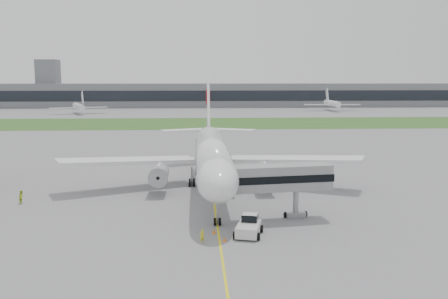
{
  "coord_description": "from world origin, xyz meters",
  "views": [
    {
      "loc": [
        -2.4,
        -72.16,
        17.33
      ],
      "look_at": [
        1.74,
        2.0,
        6.64
      ],
      "focal_mm": 40.0,
      "sensor_mm": 36.0,
      "label": 1
    }
  ],
  "objects": [
    {
      "name": "ground_crew_near",
      "position": [
        -1.89,
        -21.24,
        0.76
      ],
      "size": [
        0.66,
        0.58,
        1.52
      ],
      "primitive_type": "imported",
      "rotation": [
        0.0,
        0.0,
        3.62
      ],
      "color": "gold",
      "rests_on": "ground"
    },
    {
      "name": "terminal_building",
      "position": [
        0.0,
        229.87,
        7.0
      ],
      "size": [
        320.0,
        22.3,
        14.0
      ],
      "color": "slate",
      "rests_on": "ground"
    },
    {
      "name": "safety_cone_left",
      "position": [
        -0.5,
        -18.17,
        0.26
      ],
      "size": [
        0.38,
        0.38,
        0.53
      ],
      "primitive_type": "cone",
      "color": "orange",
      "rests_on": "ground"
    },
    {
      "name": "distant_aircraft_right",
      "position": [
        69.55,
        189.02,
        0.0
      ],
      "size": [
        30.26,
        26.88,
        11.31
      ],
      "primitive_type": null,
      "rotation": [
        0.0,
        0.0,
        -0.03
      ],
      "color": "white",
      "rests_on": "ground"
    },
    {
      "name": "distant_aircraft_left",
      "position": [
        -59.33,
        173.2,
        0.0
      ],
      "size": [
        33.94,
        32.05,
        10.43
      ],
      "primitive_type": null,
      "rotation": [
        0.0,
        0.0,
        0.35
      ],
      "color": "white",
      "rests_on": "ground"
    },
    {
      "name": "airliner",
      "position": [
        0.0,
        4.87,
        5.66
      ],
      "size": [
        48.13,
        53.95,
        17.88
      ],
      "color": "white",
      "rests_on": "ground"
    },
    {
      "name": "safety_cone_right",
      "position": [
        0.5,
        -20.94,
        0.25
      ],
      "size": [
        0.36,
        0.36,
        0.49
      ],
      "primitive_type": "cone",
      "color": "orange",
      "rests_on": "ground"
    },
    {
      "name": "ground",
      "position": [
        0.0,
        0.0,
        0.0
      ],
      "size": [
        600.0,
        600.0,
        0.0
      ],
      "primitive_type": "plane",
      "color": "gray",
      "rests_on": "ground"
    },
    {
      "name": "apron_markings",
      "position": [
        0.0,
        -5.0,
        0.0
      ],
      "size": [
        70.0,
        70.0,
        0.04
      ],
      "primitive_type": null,
      "color": "yellow",
      "rests_on": "ground"
    },
    {
      "name": "pushback_tug",
      "position": [
        3.35,
        -18.77,
        1.0
      ],
      "size": [
        3.7,
        4.71,
        2.18
      ],
      "rotation": [
        0.0,
        0.0,
        -0.25
      ],
      "color": "silver",
      "rests_on": "ground"
    },
    {
      "name": "grass_strip",
      "position": [
        0.0,
        120.0,
        0.01
      ],
      "size": [
        600.0,
        50.0,
        0.02
      ],
      "primitive_type": "cube",
      "color": "#295921",
      "rests_on": "ground"
    },
    {
      "name": "jet_bridge",
      "position": [
        6.11,
        -13.23,
        5.17
      ],
      "size": [
        15.05,
        6.21,
        6.99
      ],
      "rotation": [
        0.0,
        0.0,
        0.14
      ],
      "color": "gray",
      "rests_on": "ground"
    },
    {
      "name": "control_tower",
      "position": [
        -90.0,
        232.0,
        0.0
      ],
      "size": [
        12.0,
        12.0,
        56.0
      ],
      "primitive_type": null,
      "color": "slate",
      "rests_on": "ground"
    },
    {
      "name": "ground_crew_far",
      "position": [
        -26.69,
        -3.21,
        0.95
      ],
      "size": [
        0.85,
        1.02,
        1.9
      ],
      "primitive_type": "imported",
      "rotation": [
        0.0,
        0.0,
        1.43
      ],
      "color": "#AFCE22",
      "rests_on": "ground"
    }
  ]
}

